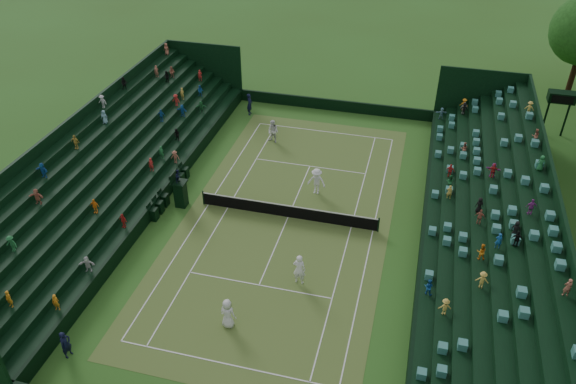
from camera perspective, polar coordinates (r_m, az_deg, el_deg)
The scene contains 17 objects.
ground at distance 36.20m, azimuth 0.00°, elevation -2.60°, with size 160.00×160.00×0.00m, color #2F581B.
court_surface at distance 36.20m, azimuth 0.00°, elevation -2.60°, with size 12.97×26.77×0.01m, color #327125.
perimeter_wall_north at distance 49.26m, azimuth 4.69°, elevation 8.80°, with size 17.17×0.20×1.00m, color black.
perimeter_wall_east at distance 35.19m, azimuth 13.53°, elevation -3.98°, with size 0.20×31.77×1.00m, color black.
perimeter_wall_west at distance 38.51m, azimuth -12.31°, elevation -0.03°, with size 0.20×31.77×1.00m, color black.
north_grandstand at distance 34.96m, azimuth 20.57°, elevation -3.58°, with size 6.60×32.00×4.90m.
south_grandstand at distance 39.85m, azimuth -17.93°, elevation 2.07°, with size 6.60×32.00×4.90m.
tennis_net at distance 35.88m, azimuth 0.00°, elevation -1.93°, with size 11.67×0.10×1.06m.
scoreboard_tower at distance 48.87m, azimuth 26.01°, elevation 8.51°, with size 2.00×1.00×3.70m.
umpire_chair at distance 37.24m, azimuth -10.92°, elevation 0.15°, with size 0.89×0.89×2.81m.
courtside_chairs at distance 38.57m, azimuth -11.94°, elevation 0.00°, with size 0.55×5.52×1.20m.
player_near_west at distance 29.00m, azimuth -6.15°, elevation -12.16°, with size 0.86×0.56×1.76m, color silver.
player_near_east at distance 31.00m, azimuth 1.15°, elevation -7.85°, with size 0.72×0.47×1.96m, color white.
player_far_west at distance 43.98m, azimuth -1.52°, elevation 6.16°, with size 0.90×0.70×1.86m, color silver.
player_far_east at distance 37.94m, azimuth 2.92°, elevation 1.09°, with size 1.25×0.72×1.93m, color white.
line_judge_north at distance 48.35m, azimuth -3.92°, elevation 8.90°, with size 0.69×0.45×1.88m, color black.
line_judge_south at distance 29.61m, azimuth -21.64°, elevation -14.20°, with size 0.57×0.38×1.57m, color black.
Camera 1 is at (7.22, -27.86, 21.96)m, focal length 35.00 mm.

